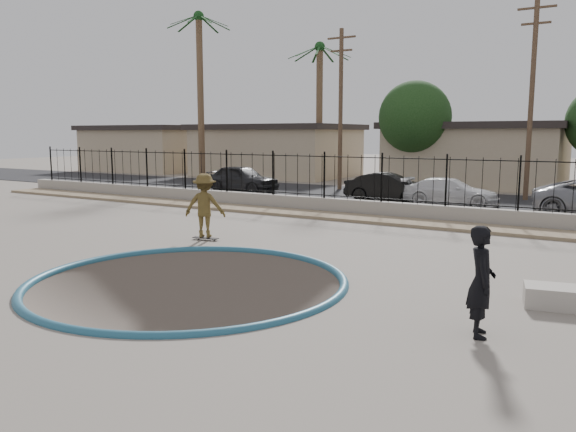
# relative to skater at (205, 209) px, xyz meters

# --- Properties ---
(ground) EXTENTS (120.00, 120.00, 2.20)m
(ground) POSITION_rel_skater_xyz_m (2.80, 9.00, -2.07)
(ground) COLOR gray
(ground) RESTS_ON ground
(bowl_pit) EXTENTS (6.84, 6.84, 1.80)m
(bowl_pit) POSITION_rel_skater_xyz_m (2.80, -4.00, -0.97)
(bowl_pit) COLOR #4D443B
(bowl_pit) RESTS_ON ground
(coping_ring) EXTENTS (7.04, 7.04, 0.20)m
(coping_ring) POSITION_rel_skater_xyz_m (2.80, -4.00, -0.97)
(coping_ring) COLOR #245B76
(coping_ring) RESTS_ON ground
(rock_strip) EXTENTS (42.00, 1.60, 0.11)m
(rock_strip) POSITION_rel_skater_xyz_m (2.80, 6.20, -0.91)
(rock_strip) COLOR tan
(rock_strip) RESTS_ON ground
(retaining_wall) EXTENTS (42.00, 0.45, 0.60)m
(retaining_wall) POSITION_rel_skater_xyz_m (2.80, 7.30, -0.67)
(retaining_wall) COLOR gray
(retaining_wall) RESTS_ON ground
(fence) EXTENTS (40.00, 0.04, 1.80)m
(fence) POSITION_rel_skater_xyz_m (2.80, 7.30, 0.53)
(fence) COLOR black
(fence) RESTS_ON retaining_wall
(street) EXTENTS (90.00, 8.00, 0.04)m
(street) POSITION_rel_skater_xyz_m (2.80, 14.00, -0.95)
(street) COLOR black
(street) RESTS_ON ground
(house_west_far) EXTENTS (10.60, 8.60, 3.90)m
(house_west_far) POSITION_rel_skater_xyz_m (-25.20, 23.50, 1.01)
(house_west_far) COLOR tan
(house_west_far) RESTS_ON ground
(house_west) EXTENTS (11.60, 8.60, 3.90)m
(house_west) POSITION_rel_skater_xyz_m (-12.20, 23.50, 1.01)
(house_west) COLOR tan
(house_west) RESTS_ON ground
(house_center) EXTENTS (10.60, 8.60, 3.90)m
(house_center) POSITION_rel_skater_xyz_m (2.80, 23.50, 1.01)
(house_center) COLOR tan
(house_center) RESTS_ON ground
(palm_left) EXTENTS (2.30, 2.30, 11.30)m
(palm_left) POSITION_rel_skater_xyz_m (-14.20, 17.00, 6.99)
(palm_left) COLOR brown
(palm_left) RESTS_ON ground
(palm_mid) EXTENTS (2.30, 2.30, 9.30)m
(palm_mid) POSITION_rel_skater_xyz_m (-7.20, 21.00, 5.72)
(palm_mid) COLOR brown
(palm_mid) RESTS_ON ground
(utility_pole_left) EXTENTS (1.70, 0.24, 9.00)m
(utility_pole_left) POSITION_rel_skater_xyz_m (-3.20, 16.00, 3.73)
(utility_pole_left) COLOR #473323
(utility_pole_left) RESTS_ON ground
(utility_pole_mid) EXTENTS (1.70, 0.24, 9.50)m
(utility_pole_mid) POSITION_rel_skater_xyz_m (6.80, 16.00, 3.99)
(utility_pole_mid) COLOR #473323
(utility_pole_mid) RESTS_ON ground
(street_tree_left) EXTENTS (4.32, 4.32, 6.36)m
(street_tree_left) POSITION_rel_skater_xyz_m (-0.20, 20.00, 3.22)
(street_tree_left) COLOR #473323
(street_tree_left) RESTS_ON ground
(skater) EXTENTS (1.43, 1.15, 1.94)m
(skater) POSITION_rel_skater_xyz_m (0.00, 0.00, 0.00)
(skater) COLOR brown
(skater) RESTS_ON ground
(skateboard) EXTENTS (0.86, 0.34, 0.07)m
(skateboard) POSITION_rel_skater_xyz_m (0.00, 0.00, -0.91)
(skateboard) COLOR black
(skateboard) RESTS_ON ground
(videographer) EXTENTS (0.61, 0.76, 1.80)m
(videographer) POSITION_rel_skater_xyz_m (9.04, -4.15, -0.07)
(videographer) COLOR black
(videographer) RESTS_ON ground
(concrete_ledge) EXTENTS (1.71, 1.00, 0.40)m
(concrete_ledge) POSITION_rel_skater_xyz_m (10.17, -1.81, -0.77)
(concrete_ledge) COLOR #ADA599
(concrete_ledge) RESTS_ON ground
(car_a) EXTENTS (4.44, 2.04, 1.47)m
(car_a) POSITION_rel_skater_xyz_m (-7.26, 12.00, -0.19)
(car_a) COLOR black
(car_a) RESTS_ON street
(car_b) EXTENTS (4.13, 1.66, 1.34)m
(car_b) POSITION_rel_skater_xyz_m (1.31, 12.00, -0.26)
(car_b) COLOR black
(car_b) RESTS_ON street
(car_c) EXTENTS (4.31, 2.01, 1.22)m
(car_c) POSITION_rel_skater_xyz_m (4.23, 12.00, -0.32)
(car_c) COLOR white
(car_c) RESTS_ON street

